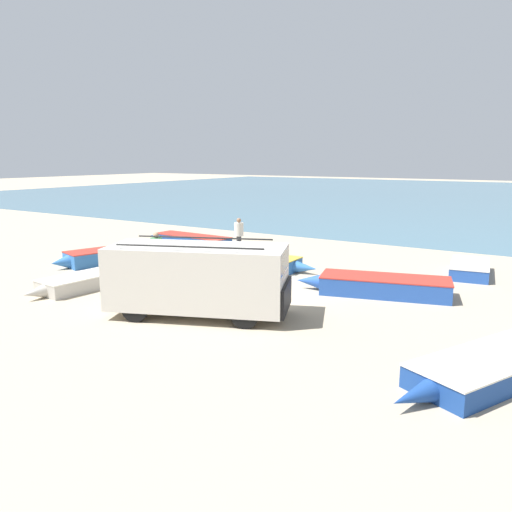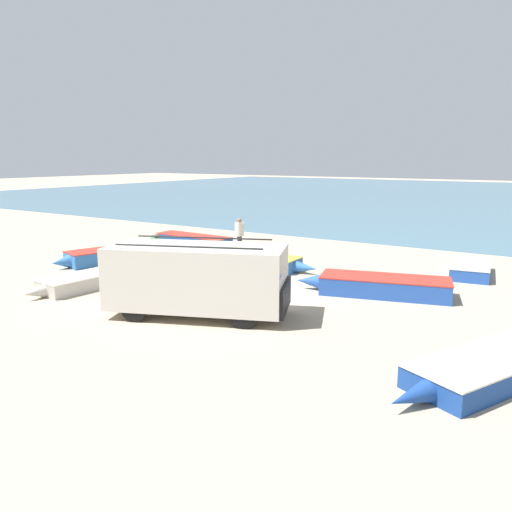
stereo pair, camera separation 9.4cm
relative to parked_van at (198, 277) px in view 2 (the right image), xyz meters
name	(u,v)px [view 2 (the right image)]	position (x,y,z in m)	size (l,w,h in m)	color
ground_plane	(248,292)	(-0.20, 2.99, -1.17)	(200.00, 200.00, 0.00)	tan
sea_water	(484,197)	(-0.20, 54.99, -1.17)	(120.00, 80.00, 0.01)	#477084
parked_van	(198,277)	(0.00, 0.00, 0.00)	(5.66, 3.87, 2.26)	beige
fishing_rowboat_0	(470,268)	(5.92, 10.07, -0.92)	(1.83, 3.81, 0.51)	#234CA3
fishing_rowboat_1	(254,261)	(-2.19, 6.49, -0.89)	(5.38, 1.41, 0.57)	#2D66AD
fishing_rowboat_2	(190,240)	(-8.19, 9.41, -0.90)	(5.53, 1.55, 0.55)	navy
fishing_rowboat_3	(495,366)	(8.12, 0.05, -0.91)	(3.40, 5.49, 0.52)	navy
fishing_rowboat_4	(84,281)	(-5.50, 0.20, -0.92)	(1.64, 4.08, 0.51)	#ADA89E
fishing_rowboat_5	(379,286)	(3.81, 5.14, -0.85)	(5.36, 2.59, 0.64)	#234CA3
fishing_rowboat_6	(103,256)	(-8.36, 3.53, -0.85)	(2.26, 4.19, 0.65)	#2D66AD
fisherman_1	(157,250)	(-4.63, 3.10, -0.12)	(0.46, 0.46, 1.77)	#38383D
fisherman_2	(240,232)	(-4.66, 8.98, -0.14)	(0.46, 0.46, 1.73)	#38383D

